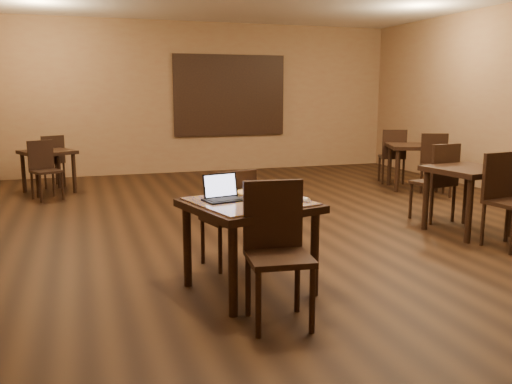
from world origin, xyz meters
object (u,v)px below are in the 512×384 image
object	(u,v)px
other_table_b_chair_near	(44,166)
tiled_table	(249,213)
other_table_c_chair_near	(505,194)
other_table_b_chair_far	(52,158)
laptop	(222,193)
other_table_b	(48,158)
other_table_a	(413,152)
pizza_pan	(254,194)
chair_main_near	(276,244)
other_table_a_chair_far	(393,153)
other_table_c	(469,179)
other_table_a_chair_near	(435,161)
chair_main_far	(231,213)
other_table_c_chair_far	(438,178)

from	to	relation	value
other_table_b_chair_near	tiled_table	bearing A→B (deg)	-93.68
tiled_table	other_table_c_chair_near	size ratio (longest dim) A/B	1.13
other_table_b_chair_far	other_table_b_chair_near	bearing A→B (deg)	61.65
tiled_table	other_table_c_chair_near	world-z (taller)	other_table_c_chair_near
laptop	other_table_b	bearing A→B (deg)	93.95
other_table_a	other_table_b	bearing A→B (deg)	-173.71
pizza_pan	other_table_b_chair_near	bearing A→B (deg)	113.44
other_table_a	chair_main_near	bearing A→B (deg)	-112.22
chair_main_near	other_table_b	size ratio (longest dim) A/B	1.03
other_table_a_chair_far	other_table_a	bearing A→B (deg)	113.87
other_table_a_chair_far	other_table_c_chair_near	size ratio (longest dim) A/B	0.97
other_table_a_chair_far	tiled_table	bearing A→B (deg)	67.66
other_table_a_chair_far	other_table_c	xyz separation A→B (m)	(-1.05, -3.29, 0.09)
other_table_a_chair_near	chair_main_far	bearing A→B (deg)	-127.28
chair_main_near	other_table_c_chair_far	xyz separation A→B (m)	(2.98, 2.20, -0.01)
other_table_a_chair_far	other_table_c_chair_far	distance (m)	2.91
other_table_a_chair_far	other_table_b	size ratio (longest dim) A/B	0.99
other_table_a_chair_near	other_table_c	bearing A→B (deg)	-96.56
other_table_c_chair_near	other_table_b	bearing A→B (deg)	126.84
other_table_c	other_table_c_chair_near	bearing A→B (deg)	-98.93
tiled_table	other_table_c_chair_near	distance (m)	3.00
laptop	other_table_c_chair_near	bearing A→B (deg)	-7.35
laptop	other_table_b_chair_near	xyz separation A→B (m)	(-1.62, 4.62, -0.31)
chair_main_far	other_table_b	world-z (taller)	chair_main_far
laptop	other_table_a_chair_near	xyz separation A→B (m)	(4.29, 3.06, -0.27)
other_table_c	other_table_c_chair_far	distance (m)	0.59
chair_main_near	pizza_pan	xyz separation A→B (m)	(0.11, 0.85, 0.20)
chair_main_near	other_table_c	bearing A→B (deg)	35.24
other_table_b_chair_near	other_table_c	xyz separation A→B (m)	(4.80, -3.71, 0.13)
other_table_a	other_table_c	xyz separation A→B (m)	(-1.08, -2.72, 0.02)
tiled_table	chair_main_near	size ratio (longest dim) A/B	1.12
other_table_b_chair_near	other_table_b_chair_far	bearing A→B (deg)	61.65
other_table_a_chair_far	other_table_c_chair_far	size ratio (longest dim) A/B	0.97
chair_main_far	laptop	xyz separation A→B (m)	(-0.22, -0.52, 0.29)
other_table_a	other_table_b	xyz separation A→B (m)	(-5.85, 1.52, -0.05)
other_table_c	other_table_c_chair_near	distance (m)	0.59
other_table_c_chair_near	other_table_c	bearing A→B (deg)	81.07
tiled_table	other_table_c_chair_far	xyz separation A→B (m)	(2.99, 1.59, -0.10)
other_table_b	other_table_c	bearing A→B (deg)	-66.44
chair_main_near	other_table_b	bearing A→B (deg)	113.73
laptop	other_table_a_chair_near	size ratio (longest dim) A/B	0.36
laptop	other_table_c_chair_far	bearing A→B (deg)	11.79
other_table_c	chair_main_near	bearing A→B (deg)	-159.19
other_table_b_chair_near	other_table_b_chair_far	xyz separation A→B (m)	(0.07, 1.06, 0.00)
other_table_c_chair_far	other_table_b	bearing A→B (deg)	-45.19
other_table_c_chair_far	other_table_a_chair_near	bearing A→B (deg)	-132.86
pizza_pan	other_table_b_chair_near	world-z (taller)	other_table_b_chair_near
chair_main_near	other_table_c_chair_far	bearing A→B (deg)	43.07
other_table_c_chair_far	pizza_pan	bearing A→B (deg)	17.36
other_table_b_chair_near	other_table_c_chair_far	world-z (taller)	other_table_c_chair_far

